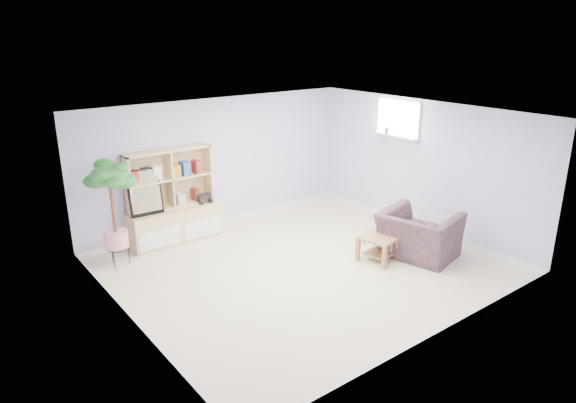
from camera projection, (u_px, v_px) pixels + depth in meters
floor at (303, 268)px, 8.04m from camera, size 5.50×5.00×0.01m
ceiling at (305, 115)px, 7.28m from camera, size 5.50×5.00×0.01m
walls at (304, 196)px, 7.66m from camera, size 5.51×5.01×2.40m
baseboard at (303, 265)px, 8.03m from camera, size 5.50×5.00×0.10m
window at (399, 118)px, 9.43m from camera, size 0.10×0.98×0.68m
window_sill at (395, 136)px, 9.50m from camera, size 0.14×1.00×0.04m
storage_unit at (173, 197)px, 8.84m from camera, size 1.63×0.55×1.63m
poster at (145, 192)px, 8.47m from camera, size 0.57×0.16×0.78m
toy_truck at (204, 198)px, 9.16m from camera, size 0.35×0.26×0.18m
coffee_table at (386, 244)px, 8.44m from camera, size 1.10×0.75×0.41m
table_plant at (391, 226)px, 8.25m from camera, size 0.30×0.28×0.28m
floor_tree at (114, 215)px, 7.88m from camera, size 0.76×0.76×1.70m
armchair at (419, 232)px, 8.34m from camera, size 1.25×1.37×0.87m
sill_plant at (388, 127)px, 9.60m from camera, size 0.17×0.15×0.25m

